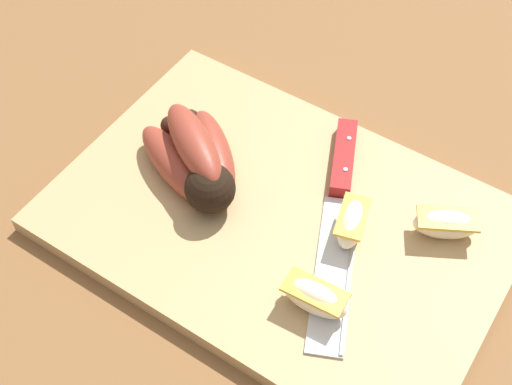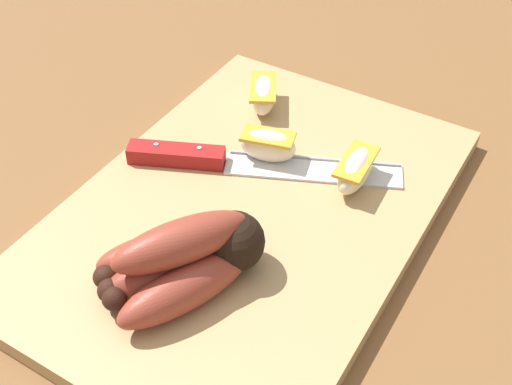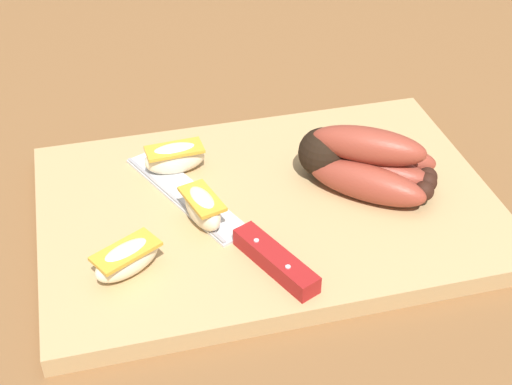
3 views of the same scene
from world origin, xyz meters
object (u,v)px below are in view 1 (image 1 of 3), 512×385
at_px(banana_bunch, 196,159).
at_px(apple_wedge_far, 315,297).
at_px(chefs_knife, 343,195).
at_px(apple_wedge_near, 446,224).
at_px(apple_wedge_middle, 352,223).

distance_m(banana_bunch, apple_wedge_far, 0.20).
bearing_deg(banana_bunch, chefs_knife, -158.72).
bearing_deg(apple_wedge_near, apple_wedge_middle, 33.59).
height_order(apple_wedge_near, apple_wedge_far, apple_wedge_far).
bearing_deg(apple_wedge_middle, chefs_knife, -51.11).
relative_size(banana_bunch, chefs_knife, 0.56).
height_order(chefs_knife, apple_wedge_near, apple_wedge_near).
xyz_separation_m(banana_bunch, apple_wedge_near, (-0.25, -0.08, -0.01)).
bearing_deg(apple_wedge_far, apple_wedge_near, -114.93).
bearing_deg(apple_wedge_middle, apple_wedge_far, 97.19).
bearing_deg(apple_wedge_middle, apple_wedge_near, -146.41).
xyz_separation_m(chefs_knife, apple_wedge_far, (-0.04, 0.13, 0.01)).
bearing_deg(apple_wedge_near, chefs_knife, 9.38).
distance_m(banana_bunch, apple_wedge_middle, 0.18).
xyz_separation_m(banana_bunch, chefs_knife, (-0.15, -0.06, -0.02)).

